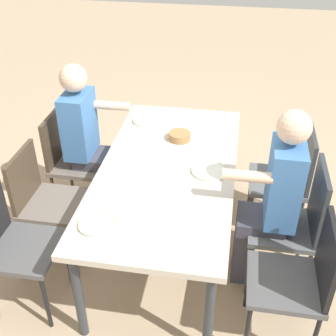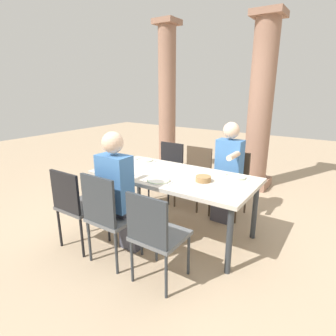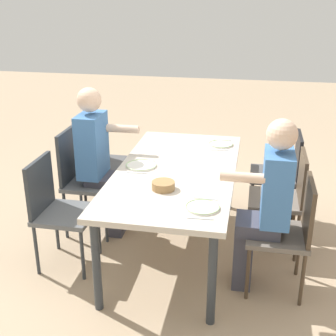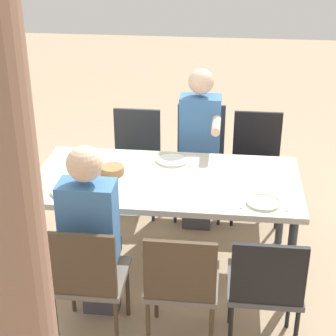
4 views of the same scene
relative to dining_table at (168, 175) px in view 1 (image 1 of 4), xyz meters
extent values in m
plane|color=tan|center=(0.00, 0.00, -0.68)|extent=(16.00, 16.00, 0.00)
cube|color=beige|center=(0.00, 0.00, 0.04)|extent=(1.93, 0.95, 0.04)
cylinder|color=#2D3338|center=(-0.88, 0.40, -0.33)|extent=(0.06, 0.06, 0.71)
cylinder|color=#2D3338|center=(0.88, 0.40, -0.33)|extent=(0.06, 0.06, 0.71)
cylinder|color=#2D3338|center=(-0.88, -0.40, -0.33)|extent=(0.06, 0.06, 0.71)
cylinder|color=#2D3338|center=(0.88, -0.40, -0.33)|extent=(0.06, 0.06, 0.71)
cube|color=#4F4F50|center=(-0.68, 0.82, -0.20)|extent=(0.44, 0.44, 0.04)
cylinder|color=black|center=(-0.87, 0.63, -0.45)|extent=(0.03, 0.03, 0.46)
cylinder|color=black|center=(-0.49, 0.63, -0.45)|extent=(0.03, 0.03, 0.46)
cylinder|color=black|center=(-0.49, 1.01, -0.45)|extent=(0.03, 0.03, 0.46)
cube|color=#4F4F50|center=(-0.68, -0.82, -0.21)|extent=(0.44, 0.44, 0.04)
cube|color=black|center=(-0.68, -1.02, 0.01)|extent=(0.42, 0.03, 0.44)
cylinder|color=black|center=(-0.49, -0.63, -0.46)|extent=(0.03, 0.03, 0.46)
cylinder|color=black|center=(-0.87, -0.63, -0.46)|extent=(0.03, 0.03, 0.46)
cylinder|color=black|center=(-0.49, -1.01, -0.46)|extent=(0.03, 0.03, 0.46)
cube|color=#6A6158|center=(-0.19, 0.82, -0.23)|extent=(0.44, 0.44, 0.04)
cube|color=#473828|center=(-0.19, 1.02, -0.02)|extent=(0.42, 0.03, 0.42)
cylinder|color=#473828|center=(-0.38, 0.63, -0.46)|extent=(0.03, 0.03, 0.44)
cylinder|color=#473828|center=(0.00, 0.63, -0.46)|extent=(0.03, 0.03, 0.44)
cylinder|color=#473828|center=(-0.38, 1.01, -0.46)|extent=(0.03, 0.03, 0.44)
cylinder|color=#473828|center=(0.00, 1.01, -0.46)|extent=(0.03, 0.03, 0.44)
cube|color=#5B5E61|center=(-0.19, -0.82, -0.21)|extent=(0.44, 0.44, 0.04)
cube|color=#2D3338|center=(-0.19, -1.02, 0.03)|extent=(0.42, 0.03, 0.49)
cylinder|color=#2D3338|center=(0.00, -0.63, -0.46)|extent=(0.03, 0.03, 0.45)
cylinder|color=#2D3338|center=(-0.38, -0.63, -0.46)|extent=(0.03, 0.03, 0.45)
cylinder|color=#2D3338|center=(0.00, -1.01, -0.46)|extent=(0.03, 0.03, 0.45)
cylinder|color=#2D3338|center=(-0.38, -1.01, -0.46)|extent=(0.03, 0.03, 0.45)
cube|color=#6A6158|center=(0.39, 0.82, -0.24)|extent=(0.44, 0.44, 0.04)
cube|color=#473828|center=(0.39, 1.02, -0.02)|extent=(0.42, 0.03, 0.44)
cylinder|color=#473828|center=(0.20, 0.63, -0.47)|extent=(0.03, 0.03, 0.43)
cylinder|color=#473828|center=(0.58, 0.63, -0.47)|extent=(0.03, 0.03, 0.43)
cylinder|color=#473828|center=(0.20, 1.01, -0.47)|extent=(0.03, 0.03, 0.43)
cylinder|color=#473828|center=(0.58, 1.01, -0.47)|extent=(0.03, 0.03, 0.43)
cube|color=#5B5E61|center=(0.39, -0.82, -0.23)|extent=(0.44, 0.44, 0.04)
cube|color=#2D3338|center=(0.39, -1.02, -0.01)|extent=(0.42, 0.03, 0.45)
cylinder|color=#2D3338|center=(0.58, -0.63, -0.47)|extent=(0.03, 0.03, 0.43)
cylinder|color=#2D3338|center=(0.20, -0.63, -0.47)|extent=(0.03, 0.03, 0.43)
cylinder|color=#2D3338|center=(0.58, -1.01, -0.47)|extent=(0.03, 0.03, 0.43)
cylinder|color=#2D3338|center=(0.20, -1.01, -0.47)|extent=(0.03, 0.03, 0.43)
cube|color=#3F3F4C|center=(-0.19, -0.58, -0.45)|extent=(0.24, 0.14, 0.46)
cube|color=#3F3F4C|center=(-0.19, -0.67, -0.17)|extent=(0.28, 0.32, 0.10)
cube|color=#3F72B2|center=(-0.19, -0.78, 0.16)|extent=(0.34, 0.20, 0.56)
sphere|color=beige|center=(-0.19, -0.78, 0.56)|extent=(0.21, 0.21, 0.21)
cylinder|color=beige|center=(-0.33, -0.54, 0.28)|extent=(0.07, 0.30, 0.07)
cube|color=#3F3F4C|center=(0.39, 0.58, -0.45)|extent=(0.24, 0.14, 0.46)
cube|color=#3F3F4C|center=(0.39, 0.67, -0.17)|extent=(0.28, 0.32, 0.10)
cube|color=#3F72B2|center=(0.39, 0.78, 0.14)|extent=(0.34, 0.20, 0.52)
sphere|color=beige|center=(0.39, 0.78, 0.53)|extent=(0.21, 0.21, 0.21)
cylinder|color=beige|center=(0.53, 0.54, 0.25)|extent=(0.07, 0.30, 0.07)
cylinder|color=white|center=(-0.68, 0.31, 0.07)|extent=(0.22, 0.22, 0.01)
torus|color=#A4C786|center=(-0.68, 0.31, 0.08)|extent=(0.23, 0.23, 0.01)
cube|color=silver|center=(-0.83, 0.31, 0.07)|extent=(0.02, 0.17, 0.01)
cube|color=silver|center=(-0.53, 0.31, 0.07)|extent=(0.02, 0.17, 0.01)
cylinder|color=white|center=(-0.01, -0.30, 0.07)|extent=(0.25, 0.25, 0.01)
torus|color=#A4C786|center=(-0.01, -0.30, 0.08)|extent=(0.25, 0.25, 0.01)
cube|color=silver|center=(-0.16, -0.30, 0.07)|extent=(0.03, 0.17, 0.01)
cube|color=silver|center=(0.14, -0.30, 0.07)|extent=(0.03, 0.17, 0.01)
cylinder|color=white|center=(0.66, 0.30, 0.07)|extent=(0.23, 0.23, 0.01)
torus|color=#A4C786|center=(0.66, 0.30, 0.08)|extent=(0.23, 0.23, 0.01)
cube|color=silver|center=(0.51, 0.30, 0.07)|extent=(0.02, 0.17, 0.01)
cube|color=silver|center=(0.81, 0.30, 0.07)|extent=(0.02, 0.17, 0.01)
cylinder|color=#9E7547|center=(0.41, -0.03, 0.09)|extent=(0.17, 0.17, 0.06)
camera|label=1|loc=(-2.52, -0.44, 1.77)|focal=46.49mm
camera|label=2|loc=(1.69, -2.63, 1.07)|focal=29.46mm
camera|label=3|loc=(3.38, 0.59, 1.44)|focal=48.55mm
camera|label=4|loc=(-0.41, 3.60, 1.89)|focal=59.80mm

